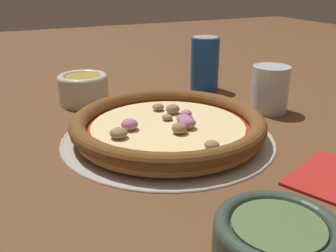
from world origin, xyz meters
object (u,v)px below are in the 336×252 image
Objects in this scene: drinking_cup at (270,89)px; bowl_near at (83,87)px; bowl_far at (277,239)px; pizza_tray at (168,137)px; pizza at (168,125)px; beverage_can at (205,64)px.

bowl_near is at bearing -123.37° from drinking_cup.
pizza_tray is at bearing 173.33° from bowl_far.
pizza_tray is at bearing -80.17° from drinking_cup.
bowl_far reaches higher than pizza.
drinking_cup reaches higher than pizza.
pizza is at bearing -41.53° from beverage_can.
bowl_near is at bearing -175.95° from bowl_far.
beverage_can is at bearing 138.47° from pizza.
bowl_far is at bearing -6.64° from pizza.
bowl_far is 0.46m from drinking_cup.
bowl_near is at bearing -93.74° from beverage_can.
pizza_tray is at bearing 127.27° from pizza.
beverage_can is at bearing 155.99° from bowl_far.
pizza is 0.27m from bowl_near.
drinking_cup is at bearing 141.80° from bowl_far.
drinking_cup is at bearing 99.85° from pizza.
bowl_near is (-0.25, -0.08, 0.03)m from pizza_tray.
bowl_near is 0.39m from drinking_cup.
pizza_tray is 2.87× the size of beverage_can.
drinking_cup is (-0.36, 0.28, 0.02)m from bowl_far.
beverage_can is (-0.19, -0.04, 0.02)m from drinking_cup.
beverage_can is at bearing 138.48° from pizza_tray.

